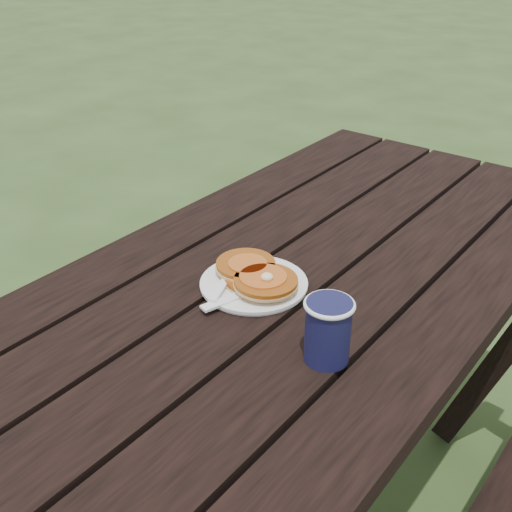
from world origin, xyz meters
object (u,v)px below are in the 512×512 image
Objects in this scene: picnic_table at (264,442)px; plate at (254,284)px; pancake_stack at (256,275)px; coffee_cup at (328,327)px.

picnic_table is 0.39m from plate.
coffee_cup is at bearing -24.91° from pancake_stack.
coffee_cup reaches higher than picnic_table.
pancake_stack reaches higher than picnic_table.
plate is (-0.03, 0.00, 0.39)m from picnic_table.
pancake_stack reaches higher than plate.
pancake_stack is at bearing 168.08° from picnic_table.
coffee_cup is (0.22, -0.10, 0.06)m from plate.
coffee_cup is at bearing -23.90° from plate.
picnic_table is at bearing 153.48° from coffee_cup.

